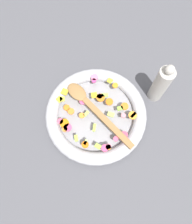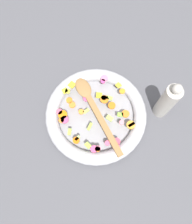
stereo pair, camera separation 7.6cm
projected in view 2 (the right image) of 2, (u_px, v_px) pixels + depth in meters
ground_plane at (96, 116)px, 0.89m from camera, size 4.00×4.00×0.00m
skillet at (96, 114)px, 0.86m from camera, size 0.40×0.40×0.05m
chopped_vegetables at (94, 112)px, 0.83m from camera, size 0.34×0.29×0.01m
wooden_spoon at (94, 107)px, 0.83m from camera, size 0.35×0.07×0.01m
pepper_mill at (167, 101)px, 0.80m from camera, size 0.06×0.06×0.23m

